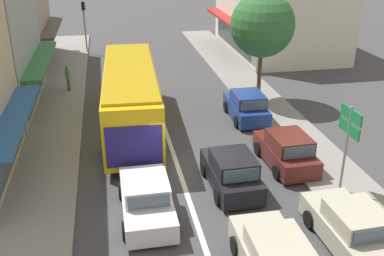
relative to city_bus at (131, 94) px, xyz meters
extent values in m
plane|color=#3F3F42|center=(1.63, -5.31, -1.88)|extent=(140.00, 140.00, 0.00)
cube|color=silver|center=(1.63, -1.31, -1.88)|extent=(0.20, 28.00, 0.01)
cube|color=gray|center=(-5.17, 0.69, -1.81)|extent=(5.20, 44.00, 0.14)
cube|color=gray|center=(7.83, 0.69, -1.82)|extent=(2.80, 44.00, 0.12)
cube|color=#23568E|center=(-4.80, -4.30, 0.82)|extent=(1.10, 7.32, 0.20)
cube|color=#425160|center=(-5.22, -4.30, -0.48)|extent=(0.06, 6.37, 1.80)
cube|color=#2D703D|center=(-4.77, 4.35, 0.82)|extent=(1.10, 8.35, 0.20)
cube|color=#425160|center=(-5.19, 4.35, -0.48)|extent=(0.06, 7.26, 1.80)
cube|color=#4C4742|center=(-4.99, 13.65, 0.82)|extent=(1.10, 8.32, 0.20)
cube|color=#425160|center=(-5.41, 13.65, -0.48)|extent=(0.06, 7.23, 1.80)
cube|color=silver|center=(13.13, 14.13, 1.85)|extent=(7.62, 12.23, 7.46)
cube|color=maroon|center=(8.87, 14.13, 0.82)|extent=(1.10, 11.25, 0.20)
cube|color=#425160|center=(9.29, 14.13, -0.48)|extent=(0.06, 9.78, 1.80)
cube|color=yellow|center=(0.00, 0.01, -0.12)|extent=(2.97, 10.90, 2.70)
cube|color=#425160|center=(0.00, 0.01, 0.28)|extent=(2.99, 10.47, 0.90)
cube|color=navy|center=(-0.24, -5.41, -0.32)|extent=(2.25, 0.16, 1.76)
cube|color=#AF890F|center=(0.00, 0.01, 1.29)|extent=(2.80, 10.03, 0.12)
cylinder|color=black|center=(-1.10, 3.41, -1.40)|extent=(0.30, 0.97, 0.96)
cylinder|color=black|center=(1.39, 3.30, -1.40)|extent=(0.30, 0.97, 0.96)
cylinder|color=black|center=(-1.38, -2.90, -1.40)|extent=(0.30, 0.97, 0.96)
cylinder|color=black|center=(1.12, -3.01, -1.40)|extent=(0.30, 0.97, 0.96)
cube|color=#B7B29E|center=(3.35, -11.92, -0.71)|extent=(1.56, 1.80, 0.60)
cube|color=#425160|center=(3.35, -11.00, -0.71)|extent=(1.44, 0.06, 0.51)
cylinder|color=black|center=(2.49, -10.56, -1.57)|extent=(0.18, 0.62, 0.62)
cylinder|color=black|center=(4.21, -10.56, -1.57)|extent=(0.18, 0.62, 0.62)
cube|color=black|center=(3.43, -6.59, -1.36)|extent=(1.73, 3.74, 0.76)
cube|color=black|center=(3.44, -6.89, -0.66)|extent=(1.56, 1.94, 0.64)
cube|color=#425160|center=(3.42, -5.92, -0.66)|extent=(1.40, 0.09, 0.54)
cube|color=#425160|center=(3.46, -7.86, -0.66)|extent=(1.37, 0.09, 0.51)
cylinder|color=black|center=(2.59, -5.50, -1.57)|extent=(0.19, 0.62, 0.62)
cylinder|color=black|center=(4.23, -5.46, -1.57)|extent=(0.19, 0.62, 0.62)
cylinder|color=black|center=(2.64, -7.72, -1.57)|extent=(0.19, 0.62, 0.62)
cylinder|color=black|center=(4.28, -7.68, -1.57)|extent=(0.19, 0.62, 0.62)
cube|color=silver|center=(-0.02, -7.85, -1.37)|extent=(1.74, 4.21, 0.72)
cube|color=silver|center=(-0.02, -7.95, -0.71)|extent=(1.57, 1.81, 0.60)
cube|color=#425160|center=(-0.03, -7.03, -0.71)|extent=(1.44, 0.07, 0.51)
cube|color=#425160|center=(-0.02, -8.87, -0.71)|extent=(1.40, 0.07, 0.48)
cylinder|color=black|center=(-0.89, -6.59, -1.57)|extent=(0.18, 0.62, 0.62)
cylinder|color=black|center=(0.83, -6.58, -1.57)|extent=(0.18, 0.62, 0.62)
cylinder|color=black|center=(-0.88, -9.11, -1.57)|extent=(0.18, 0.62, 0.62)
cylinder|color=black|center=(0.84, -9.10, -1.57)|extent=(0.18, 0.62, 0.62)
cube|color=#B7B29E|center=(6.28, -10.91, -1.37)|extent=(1.84, 4.25, 0.72)
cube|color=#B7B29E|center=(6.28, -11.01, -0.71)|extent=(1.61, 1.84, 0.60)
cube|color=#425160|center=(6.26, -10.09, -0.71)|extent=(1.44, 0.10, 0.51)
cube|color=#425160|center=(6.31, -11.93, -0.71)|extent=(1.41, 0.10, 0.48)
cylinder|color=black|center=(5.38, -9.67, -1.57)|extent=(0.20, 0.63, 0.62)
cylinder|color=black|center=(7.10, -9.62, -1.57)|extent=(0.20, 0.63, 0.62)
cube|color=#561E19|center=(6.25, -5.23, -1.36)|extent=(1.76, 3.75, 0.76)
cube|color=#561E19|center=(6.26, -5.53, -0.66)|extent=(1.58, 1.95, 0.64)
cube|color=#425160|center=(6.23, -4.56, -0.66)|extent=(1.40, 0.10, 0.54)
cube|color=#425160|center=(6.29, -6.50, -0.66)|extent=(1.37, 0.10, 0.51)
cylinder|color=black|center=(5.40, -4.15, -1.57)|extent=(0.20, 0.63, 0.62)
cylinder|color=black|center=(7.04, -4.10, -1.57)|extent=(0.20, 0.63, 0.62)
cylinder|color=black|center=(5.47, -6.37, -1.57)|extent=(0.20, 0.63, 0.62)
cylinder|color=black|center=(7.11, -6.32, -1.57)|extent=(0.20, 0.63, 0.62)
cube|color=navy|center=(6.15, 0.15, -1.36)|extent=(1.68, 3.72, 0.76)
cube|color=navy|center=(6.14, -0.15, -0.66)|extent=(1.54, 1.92, 0.64)
cube|color=#425160|center=(6.15, 0.82, -0.66)|extent=(1.40, 0.08, 0.54)
cube|color=#425160|center=(6.13, -1.12, -0.66)|extent=(1.37, 0.08, 0.51)
cylinder|color=black|center=(5.34, 1.27, -1.57)|extent=(0.19, 0.62, 0.62)
cylinder|color=black|center=(6.98, 1.25, -1.57)|extent=(0.19, 0.62, 0.62)
cylinder|color=black|center=(5.31, -0.95, -1.57)|extent=(0.19, 0.62, 0.62)
cylinder|color=black|center=(6.95, -0.97, -1.57)|extent=(0.19, 0.62, 0.62)
cylinder|color=gray|center=(-2.63, 16.12, 0.22)|extent=(0.12, 0.12, 4.20)
cube|color=black|center=(-2.63, 16.12, 1.97)|extent=(0.24, 0.24, 0.68)
sphere|color=red|center=(-2.49, 16.12, 2.20)|extent=(0.13, 0.13, 0.13)
sphere|color=black|center=(-2.49, 16.12, 1.98)|extent=(0.13, 0.13, 0.13)
sphere|color=black|center=(-2.49, 16.12, 1.76)|extent=(0.13, 0.13, 0.13)
cylinder|color=gray|center=(7.51, -7.81, -0.08)|extent=(0.10, 0.10, 3.60)
cube|color=#19753D|center=(7.51, -7.83, 1.42)|extent=(0.08, 1.40, 0.44)
cube|color=white|center=(7.55, -7.83, 1.42)|extent=(0.01, 1.10, 0.10)
cube|color=#19753D|center=(7.51, -7.83, 0.87)|extent=(0.08, 1.40, 0.44)
cube|color=white|center=(7.55, -7.83, 0.87)|extent=(0.01, 1.10, 0.10)
cylinder|color=brown|center=(7.67, 2.60, -0.25)|extent=(0.24, 0.24, 3.27)
cylinder|color=brown|center=(7.67, 2.96, 1.79)|extent=(0.10, 0.80, 0.88)
cylinder|color=brown|center=(8.10, 2.60, 1.90)|extent=(0.94, 0.10, 1.08)
cylinder|color=brown|center=(7.67, 2.16, 1.76)|extent=(0.10, 0.95, 0.82)
cylinder|color=brown|center=(7.30, 2.60, 1.93)|extent=(0.82, 0.10, 1.15)
sphere|color=#2D6633|center=(7.67, 2.60, 2.66)|extent=(3.64, 3.64, 3.64)
cylinder|color=#4C4742|center=(-3.54, 6.22, -1.32)|extent=(0.14, 0.14, 0.84)
cylinder|color=#4C4742|center=(-3.51, 6.40, -1.32)|extent=(0.14, 0.14, 0.84)
cube|color=#478951|center=(-3.53, 6.31, -0.62)|extent=(0.27, 0.39, 0.56)
sphere|color=#9E7051|center=(-3.53, 6.31, -0.22)|extent=(0.22, 0.22, 0.22)
cylinder|color=#478951|center=(-3.56, 6.08, -0.62)|extent=(0.09, 0.09, 0.54)
cylinder|color=#478951|center=(-3.49, 6.55, -0.62)|extent=(0.09, 0.09, 0.54)
cube|color=brown|center=(-3.50, 6.62, -0.80)|extent=(0.25, 0.14, 0.22)
camera|label=1|loc=(-0.99, -21.50, 7.54)|focal=42.00mm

